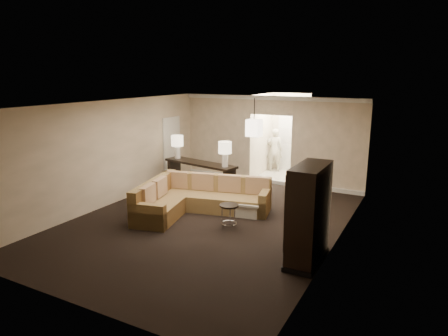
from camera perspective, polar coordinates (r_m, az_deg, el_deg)
The scene contains 19 objects.
ground at distance 9.68m, azimuth -2.40°, elevation -7.68°, with size 8.00×8.00×0.00m, color black.
wall_back at distance 12.81m, azimuth 6.62°, elevation 3.96°, with size 6.00×0.04×2.80m, color beige.
wall_front at distance 6.29m, azimuth -21.36°, elevation -6.81°, with size 6.00×0.04×2.80m, color beige.
wall_left at distance 11.06m, azimuth -16.03°, elevation 2.04°, with size 0.04×8.00×2.80m, color beige.
wall_right at distance 8.21m, azimuth 15.91°, elevation -1.78°, with size 0.04×8.00×2.80m, color beige.
ceiling at distance 9.06m, azimuth -2.58°, elevation 9.10°, with size 6.00×8.00×0.02m, color silver.
crown_molding at distance 12.62m, azimuth 6.70°, elevation 9.90°, with size 6.00×0.10×0.12m, color silver.
baseboard at distance 13.05m, azimuth 6.38°, elevation -1.88°, with size 6.00×0.10×0.12m, color silver.
side_door at distance 13.23m, azimuth -7.45°, elevation 2.69°, with size 0.05×0.90×2.10m, color white.
foyer at distance 14.07m, azimuth 8.61°, elevation 4.33°, with size 1.44×2.02×2.80m.
sectional_sofa at distance 10.24m, azimuth -4.04°, elevation -4.42°, with size 3.09×2.85×0.88m.
coffee_table at distance 10.21m, azimuth 3.06°, elevation -5.44°, with size 1.02×1.02×0.38m.
console_table at distance 11.83m, azimuth -3.40°, elevation -0.95°, with size 2.46×0.97×0.93m.
armoire at distance 7.61m, azimuth 11.95°, elevation -6.74°, with size 0.56×1.30×1.87m.
drink_table at distance 9.20m, azimuth 0.72°, elevation -6.18°, with size 0.44×0.44×0.55m.
table_lamp_left at distance 12.28m, azimuth -6.70°, elevation 3.56°, with size 0.37×0.37×0.71m.
table_lamp_right at distance 11.07m, azimuth 0.14°, elevation 2.57°, with size 0.37×0.37×0.71m.
pendant_light at distance 11.54m, azimuth 4.31°, elevation 5.76°, with size 0.38×0.38×1.09m.
person at distance 14.53m, azimuth 7.22°, elevation 2.92°, with size 0.62×0.42×1.73m, color beige.
Camera 1 is at (4.58, -7.78, 3.47)m, focal length 32.00 mm.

